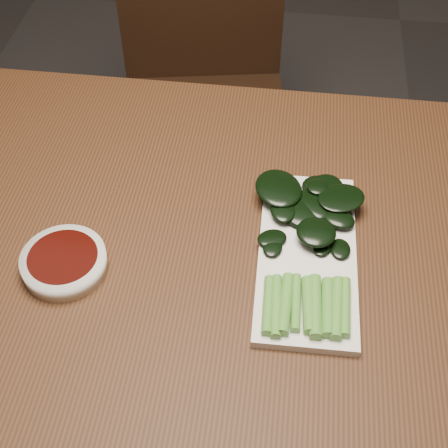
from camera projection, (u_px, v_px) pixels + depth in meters
The scene contains 6 objects.
ground at pixel (216, 443), 1.50m from camera, with size 6.00×6.00×0.00m, color #302E2E.
table at pixel (212, 274), 0.99m from camera, with size 1.40×0.80×0.75m.
chair_far at pixel (204, 88), 1.63m from camera, with size 0.49×0.49×0.89m.
sauce_bowl at pixel (64, 262), 0.90m from camera, with size 0.12×0.12×0.03m.
serving_plate at pixel (307, 255), 0.92m from camera, with size 0.15×0.32×0.01m.
gai_lan at pixel (307, 225), 0.93m from camera, with size 0.19×0.32×0.03m.
Camera 1 is at (0.09, -0.59, 1.48)m, focal length 50.00 mm.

